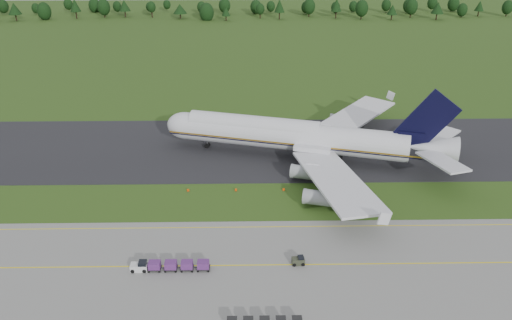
{
  "coord_description": "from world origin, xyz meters",
  "views": [
    {
      "loc": [
        2.8,
        -92.44,
        54.42
      ],
      "look_at": [
        4.41,
        2.0,
        8.88
      ],
      "focal_mm": 35.0,
      "sensor_mm": 36.0,
      "label": 1
    }
  ],
  "objects_px": {
    "aircraft": "(297,136)",
    "edge_markers": "(260,190)",
    "baggage_train": "(169,266)",
    "utility_cart": "(298,261)"
  },
  "relations": [
    {
      "from": "baggage_train",
      "to": "edge_markers",
      "type": "bearing_deg",
      "value": 59.42
    },
    {
      "from": "baggage_train",
      "to": "utility_cart",
      "type": "relative_size",
      "value": 5.98
    },
    {
      "from": "baggage_train",
      "to": "utility_cart",
      "type": "xyz_separation_m",
      "value": [
        22.35,
        1.25,
        -0.3
      ]
    },
    {
      "from": "baggage_train",
      "to": "aircraft",
      "type": "bearing_deg",
      "value": 59.97
    },
    {
      "from": "utility_cart",
      "to": "edge_markers",
      "type": "bearing_deg",
      "value": 102.96
    },
    {
      "from": "edge_markers",
      "to": "utility_cart",
      "type": "bearing_deg",
      "value": -77.04
    },
    {
      "from": "baggage_train",
      "to": "edge_markers",
      "type": "distance_m",
      "value": 32.04
    },
    {
      "from": "aircraft",
      "to": "edge_markers",
      "type": "xyz_separation_m",
      "value": [
        -9.63,
        -17.28,
        -5.61
      ]
    },
    {
      "from": "aircraft",
      "to": "edge_markers",
      "type": "bearing_deg",
      "value": -119.14
    },
    {
      "from": "utility_cart",
      "to": "edge_markers",
      "type": "distance_m",
      "value": 27.02
    }
  ]
}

